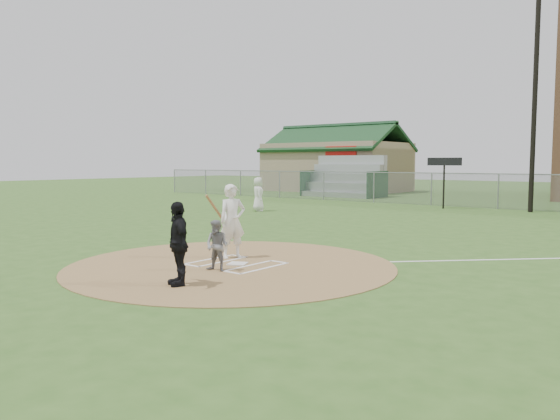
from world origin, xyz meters
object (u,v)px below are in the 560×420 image
Objects in this scene: ondeck_player at (258,194)px; batter_at_plate at (232,221)px; umpire at (178,243)px; catcher at (217,246)px; home_plate at (238,264)px.

batter_at_plate is (9.09, -11.61, 0.12)m from ondeck_player.
umpire is at bearing 169.67° from ondeck_player.
catcher is 0.69× the size of umpire.
batter_at_plate is at bearing 172.33° from ondeck_player.
catcher is at bearing -58.18° from batter_at_plate.
ondeck_player reaches higher than umpire.
umpire is (0.44, -1.60, 0.28)m from catcher.
ondeck_player reaches higher than home_plate.
home_plate is 0.25× the size of umpire.
home_plate is 0.22× the size of batter_at_plate.
ondeck_player is (-10.50, 14.77, 0.00)m from umpire.
umpire is at bearing -65.98° from batter_at_plate.
umpire is 0.98× the size of ondeck_player.
umpire is (0.64, -2.54, 0.89)m from home_plate.
batter_at_plate is (-0.76, 0.62, 1.01)m from home_plate.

